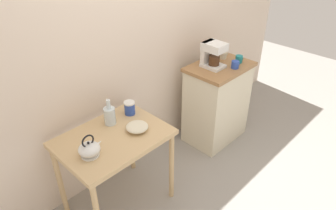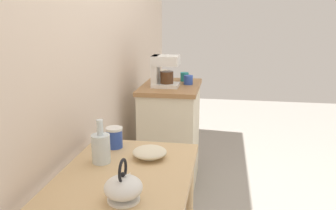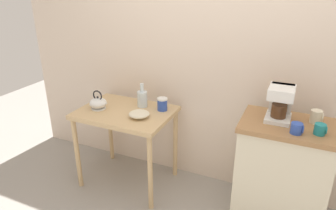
{
  "view_description": "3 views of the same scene",
  "coord_description": "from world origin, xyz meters",
  "px_view_note": "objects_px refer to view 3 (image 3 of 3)",
  "views": [
    {
      "loc": [
        -1.83,
        -1.61,
        2.28
      ],
      "look_at": [
        -0.21,
        -0.03,
        0.87
      ],
      "focal_mm": 33.27,
      "sensor_mm": 36.0,
      "label": 1
    },
    {
      "loc": [
        -2.22,
        -0.39,
        1.51
      ],
      "look_at": [
        0.04,
        -0.01,
        0.91
      ],
      "focal_mm": 37.25,
      "sensor_mm": 36.0,
      "label": 2
    },
    {
      "loc": [
        0.69,
        -2.14,
        1.91
      ],
      "look_at": [
        -0.27,
        -0.02,
        0.94
      ],
      "focal_mm": 32.78,
      "sensor_mm": 36.0,
      "label": 3
    }
  ],
  "objects_px": {
    "mug_small_cream": "(316,117)",
    "teakettle": "(98,103)",
    "canister_enamel": "(162,104)",
    "coffee_maker": "(280,101)",
    "glass_carafe_vase": "(142,98)",
    "mug_blue": "(297,128)",
    "bowl_stoneware": "(139,114)",
    "mug_dark_teal": "(320,129)"
  },
  "relations": [
    {
      "from": "coffee_maker",
      "to": "mug_dark_teal",
      "type": "distance_m",
      "value": 0.34
    },
    {
      "from": "mug_small_cream",
      "to": "mug_blue",
      "type": "xyz_separation_m",
      "value": [
        -0.12,
        -0.24,
        -0.01
      ]
    },
    {
      "from": "mug_small_cream",
      "to": "glass_carafe_vase",
      "type": "bearing_deg",
      "value": 177.53
    },
    {
      "from": "mug_small_cream",
      "to": "mug_dark_teal",
      "type": "height_order",
      "value": "mug_small_cream"
    },
    {
      "from": "mug_blue",
      "to": "mug_dark_teal",
      "type": "height_order",
      "value": "same"
    },
    {
      "from": "mug_small_cream",
      "to": "mug_dark_teal",
      "type": "distance_m",
      "value": 0.19
    },
    {
      "from": "coffee_maker",
      "to": "teakettle",
      "type": "bearing_deg",
      "value": -175.57
    },
    {
      "from": "coffee_maker",
      "to": "mug_blue",
      "type": "height_order",
      "value": "coffee_maker"
    },
    {
      "from": "canister_enamel",
      "to": "mug_dark_teal",
      "type": "xyz_separation_m",
      "value": [
        1.3,
        -0.25,
        0.13
      ]
    },
    {
      "from": "glass_carafe_vase",
      "to": "canister_enamel",
      "type": "xyz_separation_m",
      "value": [
        0.21,
        -0.0,
        -0.02
      ]
    },
    {
      "from": "canister_enamel",
      "to": "coffee_maker",
      "type": "xyz_separation_m",
      "value": [
        1.02,
        -0.1,
        0.23
      ]
    },
    {
      "from": "teakettle",
      "to": "canister_enamel",
      "type": "bearing_deg",
      "value": 21.74
    },
    {
      "from": "bowl_stoneware",
      "to": "glass_carafe_vase",
      "type": "bearing_deg",
      "value": 111.95
    },
    {
      "from": "bowl_stoneware",
      "to": "coffee_maker",
      "type": "height_order",
      "value": "coffee_maker"
    },
    {
      "from": "coffee_maker",
      "to": "mug_blue",
      "type": "bearing_deg",
      "value": -54.89
    },
    {
      "from": "teakettle",
      "to": "coffee_maker",
      "type": "relative_size",
      "value": 0.75
    },
    {
      "from": "teakettle",
      "to": "coffee_maker",
      "type": "distance_m",
      "value": 1.59
    },
    {
      "from": "canister_enamel",
      "to": "mug_dark_teal",
      "type": "bearing_deg",
      "value": -10.78
    },
    {
      "from": "coffee_maker",
      "to": "mug_small_cream",
      "type": "relative_size",
      "value": 2.65
    },
    {
      "from": "canister_enamel",
      "to": "mug_blue",
      "type": "xyz_separation_m",
      "value": [
        1.15,
        -0.3,
        0.13
      ]
    },
    {
      "from": "canister_enamel",
      "to": "coffee_maker",
      "type": "relative_size",
      "value": 0.45
    },
    {
      "from": "teakettle",
      "to": "canister_enamel",
      "type": "relative_size",
      "value": 1.65
    },
    {
      "from": "bowl_stoneware",
      "to": "mug_dark_teal",
      "type": "bearing_deg",
      "value": -0.69
    },
    {
      "from": "canister_enamel",
      "to": "mug_small_cream",
      "type": "distance_m",
      "value": 1.28
    },
    {
      "from": "glass_carafe_vase",
      "to": "canister_enamel",
      "type": "relative_size",
      "value": 1.93
    },
    {
      "from": "glass_carafe_vase",
      "to": "canister_enamel",
      "type": "height_order",
      "value": "glass_carafe_vase"
    },
    {
      "from": "bowl_stoneware",
      "to": "coffee_maker",
      "type": "relative_size",
      "value": 0.7
    },
    {
      "from": "mug_small_cream",
      "to": "mug_dark_teal",
      "type": "relative_size",
      "value": 1.21
    },
    {
      "from": "teakettle",
      "to": "mug_blue",
      "type": "xyz_separation_m",
      "value": [
        1.71,
        -0.08,
        0.13
      ]
    },
    {
      "from": "mug_dark_teal",
      "to": "coffee_maker",
      "type": "bearing_deg",
      "value": 152.57
    },
    {
      "from": "teakettle",
      "to": "mug_blue",
      "type": "height_order",
      "value": "mug_blue"
    },
    {
      "from": "glass_carafe_vase",
      "to": "mug_dark_teal",
      "type": "xyz_separation_m",
      "value": [
        1.51,
        -0.25,
        0.11
      ]
    },
    {
      "from": "bowl_stoneware",
      "to": "mug_blue",
      "type": "height_order",
      "value": "mug_blue"
    },
    {
      "from": "mug_small_cream",
      "to": "teakettle",
      "type": "bearing_deg",
      "value": -175.01
    },
    {
      "from": "glass_carafe_vase",
      "to": "mug_dark_teal",
      "type": "distance_m",
      "value": 1.53
    },
    {
      "from": "teakettle",
      "to": "mug_dark_teal",
      "type": "relative_size",
      "value": 2.4
    },
    {
      "from": "mug_dark_teal",
      "to": "teakettle",
      "type": "bearing_deg",
      "value": 179.2
    },
    {
      "from": "mug_blue",
      "to": "glass_carafe_vase",
      "type": "bearing_deg",
      "value": 167.62
    },
    {
      "from": "mug_blue",
      "to": "teakettle",
      "type": "bearing_deg",
      "value": 177.47
    },
    {
      "from": "coffee_maker",
      "to": "mug_dark_teal",
      "type": "xyz_separation_m",
      "value": [
        0.28,
        -0.15,
        -0.1
      ]
    },
    {
      "from": "mug_small_cream",
      "to": "mug_dark_teal",
      "type": "bearing_deg",
      "value": -81.98
    },
    {
      "from": "coffee_maker",
      "to": "mug_small_cream",
      "type": "xyz_separation_m",
      "value": [
        0.26,
        0.04,
        -0.09
      ]
    }
  ]
}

